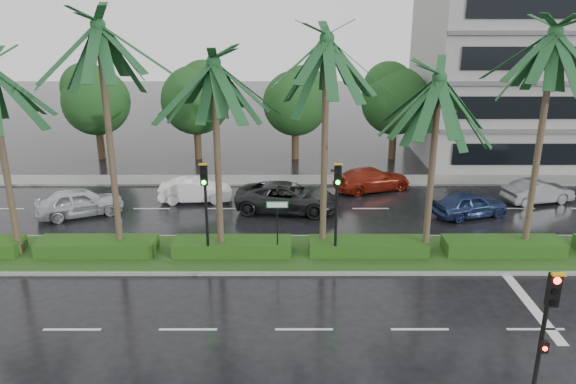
{
  "coord_description": "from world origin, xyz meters",
  "views": [
    {
      "loc": [
        -0.57,
        -21.8,
        10.67
      ],
      "look_at": [
        -0.54,
        1.5,
        2.82
      ],
      "focal_mm": 35.0,
      "sensor_mm": 36.0,
      "label": 1
    }
  ],
  "objects_px": {
    "car_grey": "(538,192)",
    "car_red": "(372,179)",
    "car_white": "(195,190)",
    "car_darkgrey": "(287,197)",
    "signal_near": "(543,339)",
    "street_sign": "(277,215)",
    "car_silver": "(80,202)",
    "signal_median_left": "(205,197)",
    "car_blue": "(470,204)"
  },
  "relations": [
    {
      "from": "street_sign",
      "to": "car_white",
      "type": "distance_m",
      "value": 9.18
    },
    {
      "from": "car_white",
      "to": "car_red",
      "type": "bearing_deg",
      "value": -82.51
    },
    {
      "from": "signal_near",
      "to": "car_darkgrey",
      "type": "height_order",
      "value": "signal_near"
    },
    {
      "from": "car_silver",
      "to": "car_red",
      "type": "bearing_deg",
      "value": -98.75
    },
    {
      "from": "signal_median_left",
      "to": "car_white",
      "type": "distance_m",
      "value": 8.42
    },
    {
      "from": "signal_near",
      "to": "signal_median_left",
      "type": "height_order",
      "value": "signal_median_left"
    },
    {
      "from": "car_silver",
      "to": "car_blue",
      "type": "bearing_deg",
      "value": -114.04
    },
    {
      "from": "signal_median_left",
      "to": "car_blue",
      "type": "height_order",
      "value": "signal_median_left"
    },
    {
      "from": "signal_near",
      "to": "signal_median_left",
      "type": "bearing_deg",
      "value": 135.91
    },
    {
      "from": "car_white",
      "to": "car_grey",
      "type": "bearing_deg",
      "value": -94.35
    },
    {
      "from": "car_darkgrey",
      "to": "street_sign",
      "type": "bearing_deg",
      "value": -176.25
    },
    {
      "from": "car_silver",
      "to": "car_blue",
      "type": "relative_size",
      "value": 1.1
    },
    {
      "from": "street_sign",
      "to": "car_grey",
      "type": "relative_size",
      "value": 0.66
    },
    {
      "from": "car_red",
      "to": "signal_median_left",
      "type": "bearing_deg",
      "value": 119.12
    },
    {
      "from": "street_sign",
      "to": "car_grey",
      "type": "xyz_separation_m",
      "value": [
        14.5,
        7.5,
        -1.47
      ]
    },
    {
      "from": "car_white",
      "to": "car_darkgrey",
      "type": "xyz_separation_m",
      "value": [
        5.17,
        -1.5,
        0.1
      ]
    },
    {
      "from": "car_darkgrey",
      "to": "car_red",
      "type": "distance_m",
      "value": 6.2
    },
    {
      "from": "signal_median_left",
      "to": "car_grey",
      "type": "height_order",
      "value": "signal_median_left"
    },
    {
      "from": "signal_median_left",
      "to": "street_sign",
      "type": "distance_m",
      "value": 3.13
    },
    {
      "from": "signal_median_left",
      "to": "car_silver",
      "type": "relative_size",
      "value": 0.99
    },
    {
      "from": "car_silver",
      "to": "car_red",
      "type": "xyz_separation_m",
      "value": [
        16.0,
        4.25,
        -0.06
      ]
    },
    {
      "from": "car_darkgrey",
      "to": "car_grey",
      "type": "bearing_deg",
      "value": -77.26
    },
    {
      "from": "car_silver",
      "to": "car_white",
      "type": "bearing_deg",
      "value": -92.54
    },
    {
      "from": "street_sign",
      "to": "car_red",
      "type": "height_order",
      "value": "street_sign"
    },
    {
      "from": "car_red",
      "to": "car_blue",
      "type": "bearing_deg",
      "value": -154.67
    },
    {
      "from": "signal_median_left",
      "to": "car_white",
      "type": "height_order",
      "value": "signal_median_left"
    },
    {
      "from": "car_grey",
      "to": "car_silver",
      "type": "bearing_deg",
      "value": 79.56
    },
    {
      "from": "signal_near",
      "to": "car_silver",
      "type": "bearing_deg",
      "value": 138.71
    },
    {
      "from": "car_white",
      "to": "signal_near",
      "type": "bearing_deg",
      "value": -149.95
    },
    {
      "from": "car_grey",
      "to": "car_white",
      "type": "bearing_deg",
      "value": 74.36
    },
    {
      "from": "car_darkgrey",
      "to": "car_red",
      "type": "relative_size",
      "value": 1.17
    },
    {
      "from": "signal_median_left",
      "to": "car_white",
      "type": "relative_size",
      "value": 1.08
    },
    {
      "from": "car_white",
      "to": "car_grey",
      "type": "height_order",
      "value": "car_white"
    },
    {
      "from": "signal_near",
      "to": "car_silver",
      "type": "height_order",
      "value": "signal_near"
    },
    {
      "from": "car_silver",
      "to": "car_white",
      "type": "relative_size",
      "value": 1.09
    },
    {
      "from": "car_grey",
      "to": "car_red",
      "type": "bearing_deg",
      "value": 60.97
    },
    {
      "from": "car_silver",
      "to": "street_sign",
      "type": "bearing_deg",
      "value": -141.26
    },
    {
      "from": "car_silver",
      "to": "car_darkgrey",
      "type": "bearing_deg",
      "value": -109.87
    },
    {
      "from": "car_silver",
      "to": "car_darkgrey",
      "type": "xyz_separation_m",
      "value": [
        10.91,
        0.71,
        0.02
      ]
    },
    {
      "from": "car_darkgrey",
      "to": "car_red",
      "type": "height_order",
      "value": "car_darkgrey"
    },
    {
      "from": "street_sign",
      "to": "car_silver",
      "type": "relative_size",
      "value": 0.59
    },
    {
      "from": "car_red",
      "to": "car_blue",
      "type": "height_order",
      "value": "car_red"
    },
    {
      "from": "signal_near",
      "to": "car_grey",
      "type": "bearing_deg",
      "value": 66.65
    },
    {
      "from": "car_darkgrey",
      "to": "car_blue",
      "type": "height_order",
      "value": "car_darkgrey"
    },
    {
      "from": "car_white",
      "to": "car_blue",
      "type": "distance_m",
      "value": 14.95
    },
    {
      "from": "street_sign",
      "to": "car_blue",
      "type": "height_order",
      "value": "street_sign"
    },
    {
      "from": "car_grey",
      "to": "street_sign",
      "type": "bearing_deg",
      "value": 102.33
    },
    {
      "from": "street_sign",
      "to": "car_silver",
      "type": "bearing_deg",
      "value": 152.35
    },
    {
      "from": "signal_median_left",
      "to": "street_sign",
      "type": "height_order",
      "value": "signal_median_left"
    },
    {
      "from": "signal_near",
      "to": "car_red",
      "type": "bearing_deg",
      "value": 94.37
    }
  ]
}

